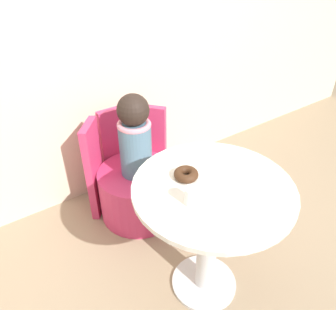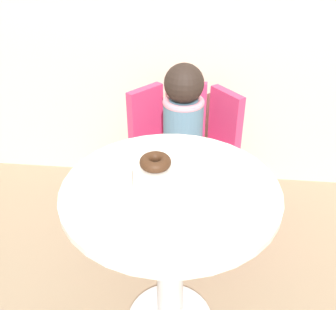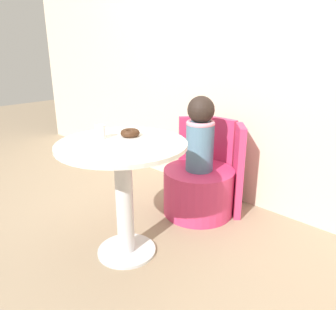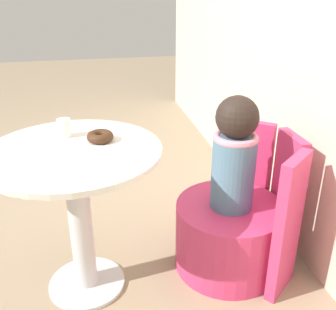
% 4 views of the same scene
% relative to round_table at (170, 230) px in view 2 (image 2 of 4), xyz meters
% --- Properties ---
extents(round_table, '(0.76, 0.76, 0.73)m').
position_rel_round_table_xyz_m(round_table, '(0.00, 0.00, 0.00)').
color(round_table, silver).
rests_on(round_table, ground_plane).
extents(tub_chair, '(0.54, 0.54, 0.36)m').
position_rel_round_table_xyz_m(tub_chair, '(-0.00, 0.73, -0.36)').
color(tub_chair, '#C63360').
rests_on(tub_chair, ground_plane).
extents(booth_backrest, '(0.64, 0.23, 0.71)m').
position_rel_round_table_xyz_m(booth_backrest, '(-0.00, 0.95, -0.18)').
color(booth_backrest, '#C63360').
rests_on(booth_backrest, ground_plane).
extents(child_figure, '(0.21, 0.21, 0.56)m').
position_rel_round_table_xyz_m(child_figure, '(-0.00, 0.73, 0.11)').
color(child_figure, slate).
rests_on(child_figure, tub_chair).
extents(donut, '(0.12, 0.12, 0.04)m').
position_rel_round_table_xyz_m(donut, '(-0.07, 0.12, 0.22)').
color(donut, '#3D2314').
rests_on(donut, round_table).
extents(cup, '(0.06, 0.06, 0.08)m').
position_rel_round_table_xyz_m(cup, '(-0.16, -0.03, 0.24)').
color(cup, white).
rests_on(cup, round_table).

